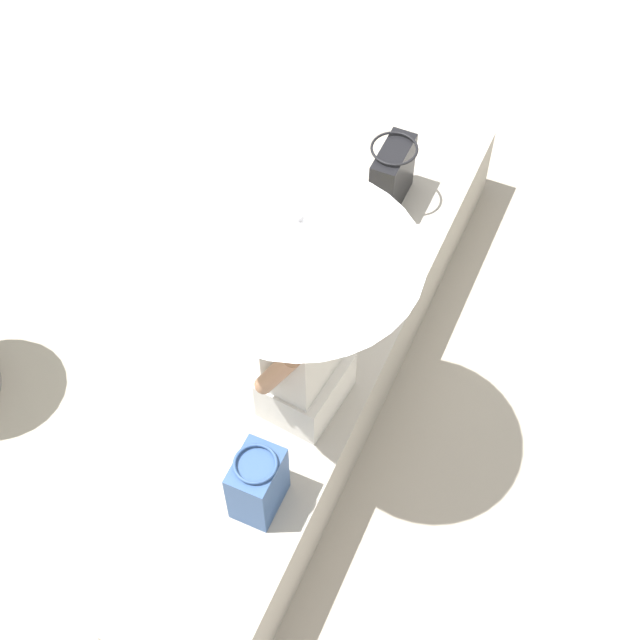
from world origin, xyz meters
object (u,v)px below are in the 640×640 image
object	(u,v)px
person_seated	(305,347)
magazine	(345,286)
handbag_black	(258,483)
tote_bag_canvas	(392,175)
parasol	(301,239)

from	to	relation	value
person_seated	magazine	bearing A→B (deg)	-172.16
person_seated	magazine	world-z (taller)	person_seated
magazine	person_seated	bearing A→B (deg)	-7.02
handbag_black	tote_bag_canvas	xyz separation A→B (m)	(-1.67, -0.12, 0.01)
person_seated	tote_bag_canvas	world-z (taller)	person_seated
tote_bag_canvas	handbag_black	bearing A→B (deg)	4.09
handbag_black	parasol	bearing A→B (deg)	-175.38
parasol	magazine	world-z (taller)	parasol
person_seated	parasol	xyz separation A→B (m)	(-0.02, -0.01, 0.60)
handbag_black	magazine	distance (m)	1.10
parasol	tote_bag_canvas	world-z (taller)	parasol
parasol	tote_bag_canvas	size ratio (longest dim) A/B	3.22
parasol	handbag_black	xyz separation A→B (m)	(0.51, 0.04, -0.83)
handbag_black	magazine	bearing A→B (deg)	-174.22
parasol	magazine	size ratio (longest dim) A/B	3.97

